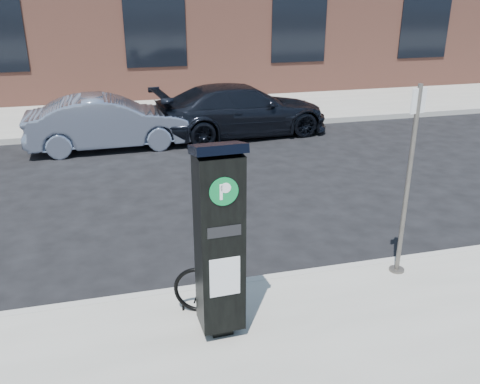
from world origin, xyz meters
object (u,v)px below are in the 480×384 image
object	(u,v)px
bike_rack	(199,290)
parking_kiosk	(219,240)
sign_pole	(408,185)
car_silver	(109,122)
car_dark	(242,110)

from	to	relation	value
bike_rack	parking_kiosk	bearing A→B (deg)	-47.81
sign_pole	bike_rack	world-z (taller)	sign_pole
sign_pole	bike_rack	size ratio (longest dim) A/B	4.28
car_silver	bike_rack	bearing A→B (deg)	-175.63
parking_kiosk	bike_rack	size ratio (longest dim) A/B	3.76
parking_kiosk	sign_pole	xyz separation A→B (m)	(2.56, 0.66, 0.12)
sign_pole	bike_rack	xyz separation A→B (m)	(-2.72, -0.24, -0.95)
parking_kiosk	bike_rack	world-z (taller)	parking_kiosk
parking_kiosk	bike_rack	bearing A→B (deg)	109.19
bike_rack	car_silver	bearing A→B (deg)	117.00
parking_kiosk	sign_pole	bearing A→B (deg)	12.21
bike_rack	car_dark	xyz separation A→B (m)	(2.63, 7.94, 0.25)
car_silver	car_dark	xyz separation A→B (m)	(3.45, 0.36, 0.03)
sign_pole	car_dark	bearing A→B (deg)	77.66
parking_kiosk	car_dark	distance (m)	8.73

